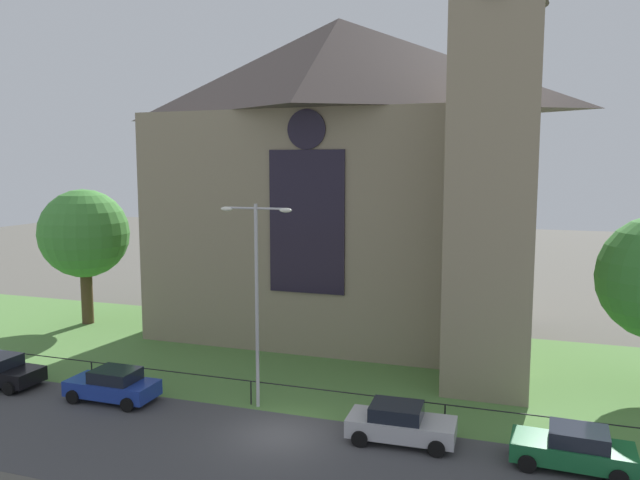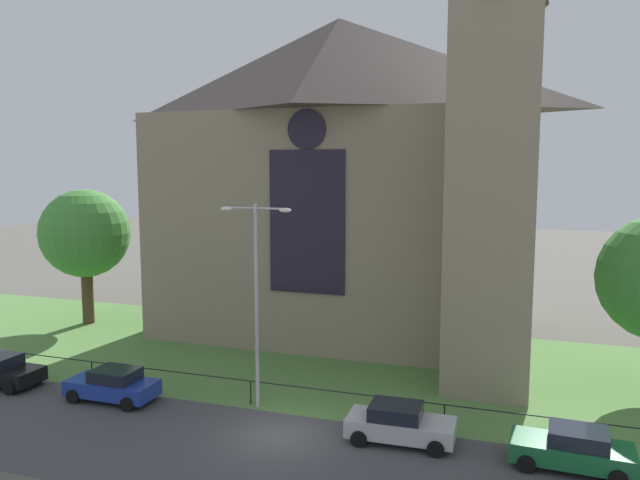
% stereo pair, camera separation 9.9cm
% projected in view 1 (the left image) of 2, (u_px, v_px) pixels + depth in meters
% --- Properties ---
extents(ground, '(160.00, 160.00, 0.00)m').
position_uv_depth(ground, '(348.00, 361.00, 34.34)').
color(ground, '#56544C').
extents(road_asphalt, '(120.00, 8.00, 0.01)m').
position_uv_depth(road_asphalt, '(260.00, 456.00, 23.04)').
color(road_asphalt, '#424244').
rests_on(road_asphalt, ground).
extents(grass_verge, '(120.00, 20.00, 0.01)m').
position_uv_depth(grass_verge, '(338.00, 372.00, 32.46)').
color(grass_verge, '#517F3D').
rests_on(grass_verge, ground).
extents(church_building, '(23.20, 16.20, 26.00)m').
position_uv_depth(church_building, '(347.00, 175.00, 38.82)').
color(church_building, gray).
rests_on(church_building, ground).
extents(iron_railing, '(34.94, 0.07, 1.13)m').
position_uv_depth(iron_railing, '(251.00, 384.00, 27.94)').
color(iron_railing, black).
rests_on(iron_railing, ground).
extents(tree_left_far, '(6.01, 6.01, 9.26)m').
position_uv_depth(tree_left_far, '(84.00, 234.00, 41.90)').
color(tree_left_far, '#4C3823').
rests_on(tree_left_far, ground).
extents(streetlamp_near, '(3.37, 0.26, 9.17)m').
position_uv_depth(streetlamp_near, '(257.00, 281.00, 27.15)').
color(streetlamp_near, '#B2B2B7').
rests_on(streetlamp_near, ground).
extents(parked_car_black, '(4.24, 2.10, 1.51)m').
position_uv_depth(parked_car_black, '(0.00, 371.00, 30.45)').
color(parked_car_black, black).
rests_on(parked_car_black, ground).
extents(parked_car_blue, '(4.20, 2.02, 1.51)m').
position_uv_depth(parked_car_blue, '(113.00, 385.00, 28.44)').
color(parked_car_blue, '#1E3899').
rests_on(parked_car_blue, ground).
extents(parked_car_silver, '(4.25, 2.12, 1.51)m').
position_uv_depth(parked_car_silver, '(400.00, 423.00, 24.19)').
color(parked_car_silver, '#B7B7BC').
rests_on(parked_car_silver, ground).
extents(parked_car_green, '(4.28, 2.18, 1.51)m').
position_uv_depth(parked_car_green, '(573.00, 449.00, 22.03)').
color(parked_car_green, '#196033').
rests_on(parked_car_green, ground).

